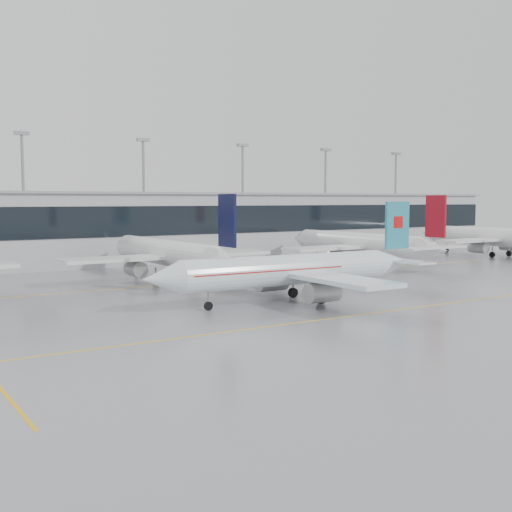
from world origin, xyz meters
TOP-DOWN VIEW (x-y plane):
  - ground at (0.00, 0.00)m, footprint 320.00×320.00m
  - taxi_line_main at (0.00, 0.00)m, footprint 120.00×0.25m
  - taxi_line_north at (0.00, 30.00)m, footprint 120.00×0.25m
  - terminal at (0.00, 62.00)m, footprint 180.00×15.00m
  - terminal_glass at (0.00, 54.45)m, footprint 180.00×0.20m
  - terminal_roof at (0.00, 62.00)m, footprint 182.00×16.00m
  - light_masts at (0.00, 68.00)m, footprint 156.40×1.00m
  - air_canada_jet at (4.04, 9.87)m, footprint 34.95×27.50m
  - parked_jet_c at (-0.00, 33.69)m, footprint 29.64×36.96m
  - parked_jet_d at (35.00, 33.69)m, footprint 29.64×36.96m
  - parked_jet_e at (70.00, 33.69)m, footprint 29.64×36.96m

SIDE VIEW (x-z plane):
  - ground at x=0.00m, z-range 0.00..0.00m
  - taxi_line_main at x=0.00m, z-range 0.00..0.01m
  - taxi_line_north at x=0.00m, z-range 0.00..0.01m
  - air_canada_jet at x=4.04m, z-range -2.00..8.83m
  - parked_jet_c at x=0.00m, z-range -2.15..9.57m
  - parked_jet_d at x=35.00m, z-range -2.15..9.57m
  - parked_jet_e at x=70.00m, z-range -2.15..9.57m
  - terminal at x=0.00m, z-range 0.00..12.00m
  - terminal_glass at x=0.00m, z-range 5.00..10.00m
  - terminal_roof at x=0.00m, z-range 12.00..12.40m
  - light_masts at x=0.00m, z-range 2.04..24.64m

